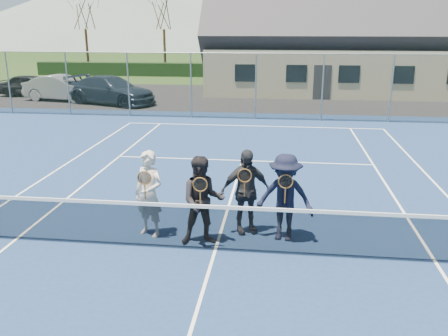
# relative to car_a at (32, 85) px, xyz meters

# --- Properties ---
(ground) EXTENTS (220.00, 220.00, 0.00)m
(ground) POSITION_rel_car_a_xyz_m (14.08, 0.61, -0.66)
(ground) COLOR #2B4619
(ground) RESTS_ON ground
(court_surface) EXTENTS (30.00, 30.00, 0.02)m
(court_surface) POSITION_rel_car_a_xyz_m (14.08, -19.39, -0.65)
(court_surface) COLOR navy
(court_surface) RESTS_ON ground
(tarmac_carpark) EXTENTS (40.00, 12.00, 0.01)m
(tarmac_carpark) POSITION_rel_car_a_xyz_m (10.08, 0.61, -0.66)
(tarmac_carpark) COLOR black
(tarmac_carpark) RESTS_ON ground
(hedge_row) EXTENTS (40.00, 1.20, 1.10)m
(hedge_row) POSITION_rel_car_a_xyz_m (14.08, 12.61, -0.11)
(hedge_row) COLOR black
(hedge_row) RESTS_ON ground
(hill_west) EXTENTS (110.00, 110.00, 18.00)m
(hill_west) POSITION_rel_car_a_xyz_m (-10.92, 75.61, 8.34)
(hill_west) COLOR #506159
(hill_west) RESTS_ON ground
(car_a) EXTENTS (3.95, 1.73, 1.32)m
(car_a) POSITION_rel_car_a_xyz_m (0.00, 0.00, 0.00)
(car_a) COLOR black
(car_a) RESTS_ON ground
(car_b) EXTENTS (4.60, 2.26, 1.45)m
(car_b) POSITION_rel_car_a_xyz_m (2.69, -1.56, 0.06)
(car_b) COLOR #93969B
(car_b) RESTS_ON ground
(car_c) EXTENTS (5.64, 3.79, 1.52)m
(car_c) POSITION_rel_car_a_xyz_m (5.90, -2.35, 0.10)
(car_c) COLOR #1A2635
(car_c) RESTS_ON ground
(court_markings) EXTENTS (11.03, 23.83, 0.01)m
(court_markings) POSITION_rel_car_a_xyz_m (14.08, -19.39, -0.64)
(court_markings) COLOR white
(court_markings) RESTS_ON court_surface
(tennis_net) EXTENTS (11.68, 0.08, 1.10)m
(tennis_net) POSITION_rel_car_a_xyz_m (14.08, -19.39, -0.12)
(tennis_net) COLOR slate
(tennis_net) RESTS_ON ground
(perimeter_fence) EXTENTS (30.07, 0.07, 3.02)m
(perimeter_fence) POSITION_rel_car_a_xyz_m (14.08, -5.89, 0.86)
(perimeter_fence) COLOR slate
(perimeter_fence) RESTS_ON ground
(clubhouse) EXTENTS (15.60, 8.20, 7.70)m
(clubhouse) POSITION_rel_car_a_xyz_m (18.09, 4.61, 3.33)
(clubhouse) COLOR beige
(clubhouse) RESTS_ON ground
(tree_a) EXTENTS (3.20, 3.20, 7.77)m
(tree_a) POSITION_rel_car_a_xyz_m (-1.92, 13.61, 5.13)
(tree_a) COLOR #361E13
(tree_a) RESTS_ON ground
(tree_b) EXTENTS (3.20, 3.20, 7.77)m
(tree_b) POSITION_rel_car_a_xyz_m (5.08, 13.61, 5.13)
(tree_b) COLOR #382714
(tree_b) RESTS_ON ground
(tree_c) EXTENTS (3.20, 3.20, 7.77)m
(tree_c) POSITION_rel_car_a_xyz_m (16.08, 13.61, 5.13)
(tree_c) COLOR #3A2715
(tree_c) RESTS_ON ground
(tree_d) EXTENTS (3.20, 3.20, 7.77)m
(tree_d) POSITION_rel_car_a_xyz_m (26.08, 13.61, 5.13)
(tree_d) COLOR #3B2215
(tree_d) RESTS_ON ground
(player_a) EXTENTS (0.77, 0.65, 1.80)m
(player_a) POSITION_rel_car_a_xyz_m (12.64, -18.81, 0.26)
(player_a) COLOR beige
(player_a) RESTS_ON court_surface
(player_b) EXTENTS (1.00, 0.85, 1.80)m
(player_b) POSITION_rel_car_a_xyz_m (13.80, -19.06, 0.26)
(player_b) COLOR black
(player_b) RESTS_ON court_surface
(player_c) EXTENTS (1.14, 0.79, 1.80)m
(player_c) POSITION_rel_car_a_xyz_m (14.59, -18.42, 0.26)
(player_c) COLOR #27272C
(player_c) RESTS_ON court_surface
(player_d) EXTENTS (1.25, 0.84, 1.80)m
(player_d) POSITION_rel_car_a_xyz_m (15.40, -18.69, 0.26)
(player_d) COLOR black
(player_d) RESTS_ON court_surface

